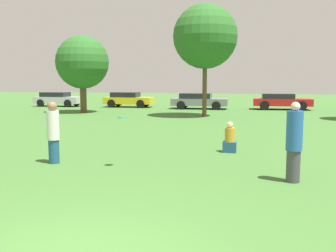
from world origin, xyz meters
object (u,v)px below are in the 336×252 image
Objects in this scene: parked_car_silver at (58,99)px; parked_car_grey at (199,101)px; person_thrower at (53,132)px; parked_car_yellow at (128,99)px; person_catcher at (294,142)px; tree_1 at (205,37)px; tree_0 at (82,63)px; parked_car_red at (281,101)px; frisbee at (122,118)px; bystander_sitting at (230,140)px.

parked_car_grey reaches higher than parked_car_silver.
parked_car_yellow is at bearing 108.79° from person_thrower.
tree_1 is at bearing -69.62° from person_catcher.
tree_0 is 15.30m from parked_car_red.
parked_car_red reaches higher than parked_car_silver.
person_catcher is 27.98m from parked_car_silver.
parked_car_red is at bearing 0.45° from parked_car_silver.
tree_0 reaches higher than frisbee.
parked_car_silver is (-5.07, 5.49, -2.85)m from tree_0.
person_catcher is at bearing -77.23° from parked_car_grey.
parked_car_yellow is 6.18m from parked_car_grey.
parked_car_yellow is at bearing 3.01° from parked_car_silver.
bystander_sitting is at bearing -63.51° from parked_car_yellow.
parked_car_silver is (-11.58, 20.94, -0.22)m from person_thrower.
bystander_sitting is at bearing -78.09° from tree_1.
person_catcher is 3.77m from bystander_sitting.
tree_1 reaches higher than bystander_sitting.
parked_car_red reaches higher than bystander_sitting.
person_catcher is at bearing -0.00° from person_thrower.
person_catcher is 0.34× the size of tree_0.
person_thrower is 22.09m from parked_car_yellow.
tree_1 is 1.68× the size of parked_car_yellow.
bystander_sitting is 17.17m from tree_0.
parked_car_silver is at bearing 123.00° from frisbee.
tree_0 reaches higher than parked_car_yellow.
person_thrower reaches higher than parked_car_yellow.
person_catcher is at bearing -74.54° from tree_1.
tree_1 is 1.55× the size of parked_car_grey.
parked_car_grey is (0.86, 20.87, -0.21)m from person_thrower.
person_catcher is 0.44× the size of parked_car_silver.
person_catcher is at bearing -6.27° from frisbee.
person_thrower is 16.98m from tree_0.
parked_car_silver is at bearing -45.26° from person_catcher.
bystander_sitting is 18.47m from parked_car_grey.
frisbee is 0.06× the size of parked_car_yellow.
tree_0 is (-12.85, 16.00, 2.58)m from person_catcher.
person_thrower is 23.94m from parked_car_silver.
frisbee is 0.05× the size of parked_car_red.
person_thrower is 0.39× the size of parked_car_grey.
person_thrower is 15.07m from tree_1.
tree_1 is at bearing -79.81° from parked_car_grey.
parked_car_grey is at bearing 101.86° from bystander_sitting.
parked_car_red is (0.87, 22.15, -0.24)m from person_catcher.
parked_car_red is (7.21, 21.61, -0.20)m from person_thrower.
person_thrower is at bearing -110.02° from parked_car_red.
frisbee is 0.03× the size of tree_1.
tree_0 is 6.74m from parked_car_yellow.
parked_car_silver is at bearing 123.87° from person_thrower.
tree_1 is at bearing -126.07° from parked_car_red.
person_catcher reaches higher than person_thrower.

